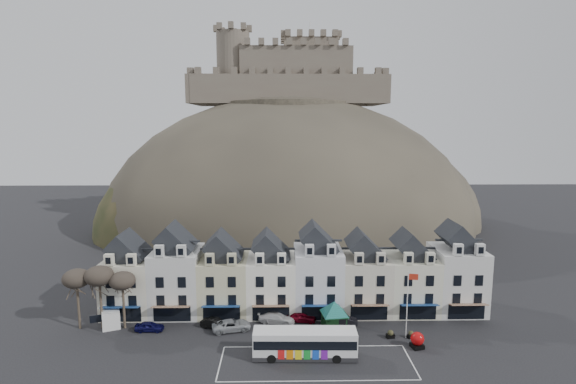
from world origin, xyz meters
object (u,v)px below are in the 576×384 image
object	(u,v)px
white_van	(111,315)
car_black	(215,323)
car_maroon	(301,317)
car_silver	(232,325)
car_charcoal	(344,320)
bus_shelter	(334,308)
car_navy	(150,326)
red_buoy	(417,340)
flagpole	(408,300)
car_white	(277,318)
bus	(305,342)

from	to	relation	value
white_van	car_black	bearing A→B (deg)	-29.03
car_black	car_maroon	world-z (taller)	car_maroon
car_black	car_silver	size ratio (longest dim) A/B	0.79
white_van	car_charcoal	size ratio (longest dim) A/B	1.46
bus_shelter	car_charcoal	size ratio (longest dim) A/B	1.66
bus_shelter	car_navy	xyz separation A→B (m)	(-24.41, 0.36, -2.54)
red_buoy	flagpole	world-z (taller)	flagpole
white_van	car_charcoal	xyz separation A→B (m)	(31.95, -0.88, -0.55)
bus_shelter	car_silver	bearing A→B (deg)	170.43
flagpole	car_silver	world-z (taller)	flagpole
bus_shelter	flagpole	world-z (taller)	flagpole
car_navy	car_charcoal	bearing A→B (deg)	-86.05
bus_shelter	car_maroon	distance (m)	5.66
red_buoy	car_white	size ratio (longest dim) A/B	0.40
car_maroon	car_silver	bearing A→B (deg)	111.76
car_navy	car_white	xyz separation A→B (m)	(16.80, 2.26, 0.09)
white_van	car_maroon	bearing A→B (deg)	-21.94
car_navy	car_white	distance (m)	16.95
white_van	car_black	size ratio (longest dim) A/B	1.39
car_charcoal	bus_shelter	bearing A→B (deg)	149.84
white_van	car_navy	xyz separation A→B (m)	(6.00, -2.50, -0.54)
flagpole	car_white	world-z (taller)	flagpole
bus_shelter	car_white	world-z (taller)	bus_shelter
bus_shelter	car_white	size ratio (longest dim) A/B	1.27
bus	flagpole	size ratio (longest dim) A/B	1.37
white_van	car_silver	world-z (taller)	white_van
bus	white_van	bearing A→B (deg)	161.32
red_buoy	car_charcoal	distance (m)	10.53
bus	car_black	bearing A→B (deg)	147.59
car_silver	bus_shelter	bearing A→B (deg)	-105.59
car_silver	white_van	bearing A→B (deg)	67.49
red_buoy	car_white	distance (m)	18.75
bus	car_maroon	distance (m)	9.62
car_navy	bus_shelter	bearing A→B (deg)	-90.47
bus_shelter	white_van	world-z (taller)	bus_shelter
flagpole	car_white	distance (m)	17.88
flagpole	car_maroon	size ratio (longest dim) A/B	2.16
flagpole	car_white	bearing A→B (deg)	164.27
bus	car_navy	world-z (taller)	bus
car_white	flagpole	bearing A→B (deg)	-93.02
white_van	bus	bearing A→B (deg)	-41.99
bus_shelter	car_silver	distance (m)	13.79
car_charcoal	car_maroon	bearing A→B (deg)	89.13
car_white	car_silver	bearing A→B (deg)	123.44
flagpole	car_white	xyz separation A→B (m)	(-16.70, 4.70, -4.32)
red_buoy	car_silver	size ratio (longest dim) A/B	0.40
bus	flagpole	bearing A→B (deg)	20.40
red_buoy	car_silver	bearing A→B (deg)	167.60
bus	car_navy	bearing A→B (deg)	162.10
red_buoy	car_charcoal	xyz separation A→B (m)	(-8.09, 6.72, -0.40)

